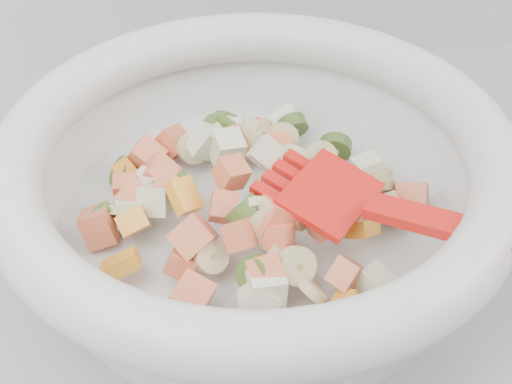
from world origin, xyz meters
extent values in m
cylinder|color=white|center=(0.13, 1.48, 0.91)|extent=(0.30, 0.30, 0.02)
torus|color=white|center=(0.13, 1.48, 0.98)|extent=(0.37, 0.37, 0.04)
cylinder|color=#CEBD89|center=(0.23, 1.49, 0.93)|extent=(0.03, 0.03, 0.02)
cylinder|color=#CEBD89|center=(0.13, 1.44, 0.96)|extent=(0.02, 0.03, 0.03)
cylinder|color=#CEBD89|center=(0.23, 1.46, 0.93)|extent=(0.03, 0.02, 0.03)
cylinder|color=#CEBD89|center=(0.23, 1.49, 0.94)|extent=(0.03, 0.03, 0.02)
cylinder|color=#CEBD89|center=(0.19, 1.51, 0.95)|extent=(0.03, 0.02, 0.03)
cylinder|color=#CEBD89|center=(0.16, 1.39, 0.93)|extent=(0.02, 0.03, 0.03)
cylinder|color=#CEBD89|center=(0.13, 1.54, 0.94)|extent=(0.04, 0.03, 0.04)
cylinder|color=#CEBD89|center=(0.18, 1.46, 0.95)|extent=(0.03, 0.03, 0.02)
cylinder|color=#CEBD89|center=(0.15, 1.41, 0.94)|extent=(0.03, 0.03, 0.04)
cylinder|color=#CEBD89|center=(0.16, 1.44, 0.95)|extent=(0.02, 0.03, 0.03)
cylinder|color=#CEBD89|center=(0.09, 1.55, 0.94)|extent=(0.04, 0.02, 0.03)
cylinder|color=#CEBD89|center=(0.13, 1.45, 0.96)|extent=(0.03, 0.02, 0.03)
cylinder|color=#CEBD89|center=(0.23, 1.50, 0.94)|extent=(0.03, 0.03, 0.02)
cylinder|color=#CEBD89|center=(0.17, 1.51, 0.95)|extent=(0.03, 0.03, 0.03)
cylinder|color=#CEBD89|center=(0.23, 1.46, 0.93)|extent=(0.02, 0.03, 0.03)
cylinder|color=#CEBD89|center=(0.14, 1.55, 0.95)|extent=(0.03, 0.03, 0.03)
cylinder|color=#CEBD89|center=(0.10, 1.43, 0.94)|extent=(0.03, 0.03, 0.03)
cylinder|color=#CEBD89|center=(0.16, 1.55, 0.94)|extent=(0.04, 0.03, 0.03)
cylinder|color=#CEBD89|center=(0.03, 1.49, 0.93)|extent=(0.03, 0.03, 0.03)
cylinder|color=#CEBD89|center=(0.13, 1.44, 0.95)|extent=(0.03, 0.02, 0.03)
cylinder|color=#CEBD89|center=(0.15, 1.42, 0.94)|extent=(0.03, 0.03, 0.02)
cube|color=#FF7B50|center=(0.11, 1.46, 0.95)|extent=(0.02, 0.03, 0.03)
cube|color=#FF7B50|center=(0.08, 1.56, 0.93)|extent=(0.03, 0.03, 0.03)
cube|color=#FF7B50|center=(0.17, 1.44, 0.95)|extent=(0.03, 0.03, 0.02)
cube|color=#FF7B50|center=(0.13, 1.40, 0.94)|extent=(0.03, 0.03, 0.03)
cube|color=#FF7B50|center=(0.06, 1.55, 0.93)|extent=(0.03, 0.03, 0.03)
cube|color=#FF7B50|center=(0.02, 1.47, 0.93)|extent=(0.03, 0.03, 0.04)
cube|color=#FF7B50|center=(0.06, 1.55, 0.93)|extent=(0.04, 0.03, 0.03)
cube|color=#FF7B50|center=(0.09, 1.44, 0.95)|extent=(0.04, 0.04, 0.04)
cube|color=#FF7B50|center=(0.07, 1.50, 0.95)|extent=(0.02, 0.02, 0.02)
cube|color=#FF7B50|center=(0.06, 1.52, 0.93)|extent=(0.04, 0.03, 0.03)
cube|color=#FF7B50|center=(0.25, 1.48, 0.93)|extent=(0.03, 0.04, 0.03)
cube|color=#FF7B50|center=(0.12, 1.48, 0.97)|extent=(0.03, 0.03, 0.03)
cube|color=#FF7B50|center=(0.12, 1.43, 0.95)|extent=(0.03, 0.03, 0.03)
cube|color=#FF7B50|center=(0.16, 1.52, 0.95)|extent=(0.02, 0.03, 0.03)
cube|color=#FF7B50|center=(0.12, 1.54, 0.94)|extent=(0.03, 0.03, 0.03)
cube|color=#FF7B50|center=(0.04, 1.51, 0.94)|extent=(0.02, 0.02, 0.02)
cube|color=#FF7B50|center=(0.14, 1.43, 0.95)|extent=(0.02, 0.03, 0.02)
cube|color=#FF7B50|center=(0.08, 1.39, 0.94)|extent=(0.03, 0.04, 0.03)
cube|color=#FF7B50|center=(0.08, 1.43, 0.94)|extent=(0.03, 0.02, 0.02)
cube|color=#FF7B50|center=(0.18, 1.40, 0.94)|extent=(0.03, 0.03, 0.03)
cube|color=#FF7B50|center=(0.14, 1.44, 0.95)|extent=(0.04, 0.03, 0.03)
cube|color=#FF7B50|center=(0.05, 1.49, 0.94)|extent=(0.03, 0.03, 0.03)
cube|color=#FF7B50|center=(0.15, 1.58, 0.93)|extent=(0.03, 0.02, 0.03)
cylinder|color=#70A838|center=(0.04, 1.54, 0.92)|extent=(0.03, 0.03, 0.03)
cylinder|color=#70A838|center=(0.12, 1.45, 0.96)|extent=(0.03, 0.03, 0.04)
cylinder|color=#70A838|center=(0.12, 1.58, 0.93)|extent=(0.04, 0.04, 0.03)
cylinder|color=#70A838|center=(0.02, 1.48, 0.93)|extent=(0.03, 0.02, 0.03)
cylinder|color=#70A838|center=(0.17, 1.57, 0.93)|extent=(0.04, 0.02, 0.04)
cylinder|color=#70A838|center=(0.11, 1.57, 0.94)|extent=(0.03, 0.03, 0.02)
cylinder|color=#70A838|center=(0.20, 1.54, 0.93)|extent=(0.03, 0.02, 0.03)
cylinder|color=#70A838|center=(0.13, 1.39, 0.93)|extent=(0.03, 0.03, 0.03)
cylinder|color=#70A838|center=(0.12, 1.40, 0.94)|extent=(0.03, 0.03, 0.03)
cylinder|color=#70A838|center=(0.08, 1.49, 0.94)|extent=(0.03, 0.03, 0.03)
cylinder|color=#70A838|center=(0.13, 1.55, 0.94)|extent=(0.04, 0.04, 0.03)
cube|color=beige|center=(0.17, 1.58, 0.93)|extent=(0.03, 0.03, 0.04)
cube|color=beige|center=(0.06, 1.52, 0.93)|extent=(0.03, 0.03, 0.02)
cube|color=beige|center=(0.06, 1.49, 0.94)|extent=(0.03, 0.03, 0.03)
cube|color=beige|center=(0.04, 1.48, 0.93)|extent=(0.02, 0.02, 0.03)
cube|color=beige|center=(0.12, 1.39, 0.94)|extent=(0.03, 0.03, 0.03)
cube|color=beige|center=(0.22, 1.50, 0.94)|extent=(0.03, 0.03, 0.03)
cube|color=beige|center=(0.13, 1.58, 0.93)|extent=(0.02, 0.02, 0.02)
cube|color=beige|center=(0.13, 1.39, 0.94)|extent=(0.03, 0.02, 0.03)
cube|color=beige|center=(0.12, 1.54, 0.94)|extent=(0.03, 0.03, 0.03)
cube|color=beige|center=(0.14, 1.51, 0.96)|extent=(0.03, 0.03, 0.03)
cube|color=beige|center=(0.20, 1.40, 0.93)|extent=(0.03, 0.03, 0.03)
cube|color=beige|center=(0.10, 1.55, 0.94)|extent=(0.03, 0.03, 0.03)
cube|color=beige|center=(0.05, 1.49, 0.93)|extent=(0.02, 0.03, 0.03)
cube|color=gold|center=(0.18, 1.38, 0.93)|extent=(0.03, 0.03, 0.02)
cube|color=gold|center=(0.04, 1.43, 0.93)|extent=(0.03, 0.02, 0.02)
cube|color=gold|center=(0.08, 1.47, 0.95)|extent=(0.03, 0.03, 0.03)
cube|color=gold|center=(0.20, 1.44, 0.94)|extent=(0.03, 0.03, 0.03)
cube|color=gold|center=(0.04, 1.54, 0.93)|extent=(0.03, 0.03, 0.03)
cube|color=gold|center=(0.05, 1.46, 0.94)|extent=(0.02, 0.02, 0.02)
cube|color=red|center=(0.18, 1.45, 0.96)|extent=(0.08, 0.08, 0.02)
cube|color=red|center=(0.17, 1.49, 0.96)|extent=(0.03, 0.02, 0.01)
cube|color=red|center=(0.16, 1.48, 0.96)|extent=(0.03, 0.02, 0.01)
cube|color=red|center=(0.15, 1.47, 0.96)|extent=(0.03, 0.02, 0.01)
cube|color=red|center=(0.14, 1.46, 0.96)|extent=(0.03, 0.02, 0.01)
cube|color=red|center=(0.27, 1.37, 0.99)|extent=(0.15, 0.14, 0.04)
camera|label=1|loc=(0.08, 1.06, 1.31)|focal=55.00mm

